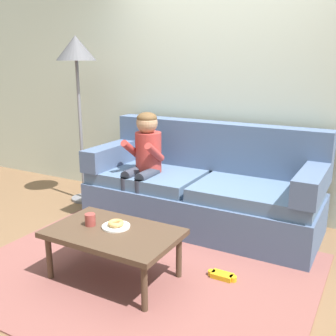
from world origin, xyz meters
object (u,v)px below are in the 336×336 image
object	(u,v)px
coffee_table	(113,236)
floor_lamp	(76,60)
toy_controller	(222,276)
couch	(203,190)
person_child	(144,157)
mug	(90,220)
donut	(116,223)

from	to	relation	value
coffee_table	floor_lamp	distance (m)	2.22
toy_controller	floor_lamp	bearing A→B (deg)	149.49
couch	person_child	world-z (taller)	person_child
toy_controller	person_child	bearing A→B (deg)	140.44
person_child	mug	world-z (taller)	person_child
person_child	floor_lamp	distance (m)	1.34
donut	toy_controller	world-z (taller)	donut
coffee_table	toy_controller	size ratio (longest dim) A/B	4.22
coffee_table	person_child	bearing A→B (deg)	110.61
couch	toy_controller	world-z (taller)	couch
coffee_table	mug	xyz separation A→B (m)	(-0.21, -0.00, 0.09)
couch	coffee_table	xyz separation A→B (m)	(-0.14, -1.27, -0.00)
donut	floor_lamp	xyz separation A→B (m)	(-1.34, 1.18, 1.17)
couch	toy_controller	bearing A→B (deg)	-57.70
donut	floor_lamp	size ratio (longest dim) A/B	0.07
couch	mug	size ratio (longest dim) A/B	25.01
coffee_table	mug	size ratio (longest dim) A/B	10.59
coffee_table	mug	distance (m)	0.23
couch	toy_controller	size ratio (longest dim) A/B	9.96
couch	coffee_table	size ratio (longest dim) A/B	2.36
mug	toy_controller	distance (m)	1.08
toy_controller	donut	bearing A→B (deg)	-164.46
person_child	coffee_table	bearing A→B (deg)	-69.39
coffee_table	person_child	world-z (taller)	person_child
couch	floor_lamp	world-z (taller)	floor_lamp
person_child	toy_controller	xyz separation A→B (m)	(1.11, -0.69, -0.65)
coffee_table	toy_controller	world-z (taller)	coffee_table
mug	coffee_table	bearing A→B (deg)	0.77
couch	coffee_table	bearing A→B (deg)	-96.49
mug	toy_controller	world-z (taller)	mug
coffee_table	floor_lamp	size ratio (longest dim) A/B	0.52
floor_lamp	person_child	bearing A→B (deg)	-10.44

